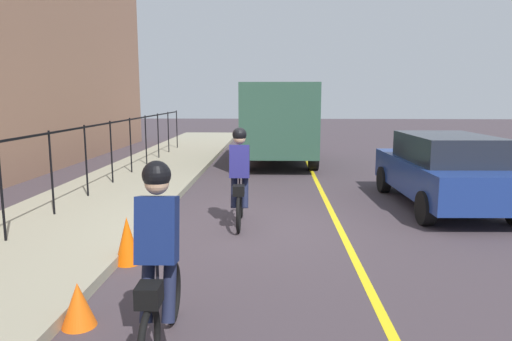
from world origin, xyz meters
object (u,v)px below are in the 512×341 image
Objects in this scene: cyclist_lead at (240,177)px; traffic_cone_near at (127,240)px; traffic_cone_far at (78,305)px; patrol_sedan at (443,169)px; cyclist_follow at (159,260)px; box_truck_background at (278,119)px.

traffic_cone_near is (-2.04, 1.47, -0.57)m from cyclist_lead.
traffic_cone_far is at bearing -178.22° from traffic_cone_near.
traffic_cone_near is at bearing 1.78° from traffic_cone_far.
cyclist_follow is at bearing 140.39° from patrol_sedan.
cyclist_follow is 7.62m from patrol_sedan.
traffic_cone_far is at bearing 158.63° from cyclist_lead.
cyclist_lead is 8.53m from box_truck_background.
cyclist_follow is 2.64× the size of traffic_cone_near.
box_truck_background is at bearing 25.49° from patrol_sedan.
cyclist_follow is (-4.35, 0.42, 0.00)m from cyclist_lead.
patrol_sedan is 6.84m from traffic_cone_near.
traffic_cone_far is (-1.85, -0.06, -0.11)m from traffic_cone_near.
cyclist_lead is at bearing -6.97° from cyclist_follow.
cyclist_lead is 2.64× the size of traffic_cone_near.
patrol_sedan reaches higher than traffic_cone_far.
box_truck_background reaches higher than cyclist_lead.
patrol_sedan is 7.68m from box_truck_background.
box_truck_background is at bearing -10.05° from traffic_cone_far.
box_truck_background reaches higher than cyclist_follow.
cyclist_lead is 3.82× the size of traffic_cone_far.
patrol_sedan is 0.66× the size of box_truck_background.
traffic_cone_near is 1.44× the size of traffic_cone_far.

